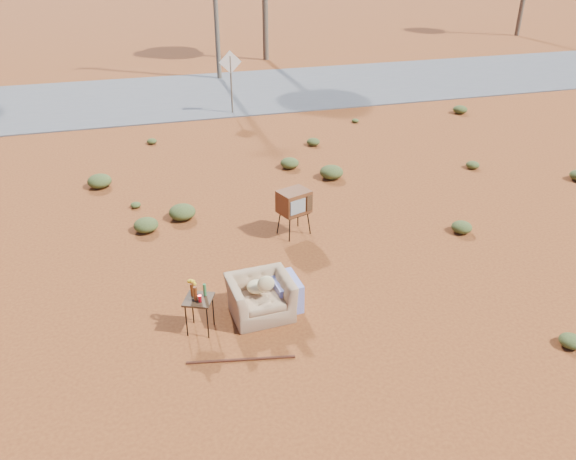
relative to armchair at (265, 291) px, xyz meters
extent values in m
plane|color=brown|center=(0.26, -0.18, -0.42)|extent=(140.00, 140.00, 0.00)
cube|color=#565659|center=(0.26, 14.82, -0.40)|extent=(140.00, 7.00, 0.04)
imported|color=#997553|center=(-0.09, -0.02, 0.03)|extent=(1.07, 0.73, 0.91)
ellipsoid|color=tan|center=(-0.14, 0.02, 0.10)|extent=(0.33, 0.33, 0.19)
ellipsoid|color=tan|center=(-0.03, -0.19, 0.28)|extent=(0.29, 0.14, 0.29)
cube|color=#202395|center=(0.39, 0.10, -0.16)|extent=(0.47, 0.70, 0.53)
cube|color=black|center=(1.27, 2.56, 0.08)|extent=(0.66, 0.58, 0.03)
cylinder|color=black|center=(1.09, 2.29, -0.17)|extent=(0.03, 0.03, 0.50)
cylinder|color=black|center=(1.57, 2.46, -0.17)|extent=(0.03, 0.03, 0.50)
cylinder|color=black|center=(0.96, 2.66, -0.17)|extent=(0.03, 0.03, 0.50)
cylinder|color=black|center=(1.44, 2.83, -0.17)|extent=(0.03, 0.03, 0.50)
cube|color=brown|center=(1.27, 2.56, 0.34)|extent=(0.75, 0.67, 0.48)
cube|color=gray|center=(1.27, 2.29, 0.34)|extent=(0.36, 0.15, 0.30)
cube|color=#472D19|center=(1.56, 2.39, 0.34)|extent=(0.14, 0.07, 0.34)
cube|color=#392414|center=(-1.13, -0.19, 0.18)|extent=(0.57, 0.57, 0.03)
cylinder|color=black|center=(-1.36, -0.28, -0.12)|extent=(0.02, 0.02, 0.60)
cylinder|color=black|center=(-1.04, -0.42, -0.12)|extent=(0.02, 0.02, 0.60)
cylinder|color=black|center=(-1.22, 0.04, -0.12)|extent=(0.02, 0.02, 0.60)
cylinder|color=black|center=(-0.90, -0.10, -0.12)|extent=(0.02, 0.02, 0.60)
cylinder|color=#51230D|center=(-1.21, -0.11, 0.31)|extent=(0.06, 0.06, 0.22)
cylinder|color=#51230D|center=(-1.17, -0.25, 0.32)|extent=(0.06, 0.06, 0.24)
cylinder|color=#2A6332|center=(-1.01, -0.15, 0.30)|extent=(0.05, 0.05, 0.21)
cylinder|color=red|center=(-1.12, -0.29, 0.25)|extent=(0.06, 0.06, 0.11)
cylinder|color=silver|center=(-1.19, -0.02, 0.26)|extent=(0.07, 0.07, 0.12)
ellipsoid|color=yellow|center=(-1.19, -0.02, 0.41)|extent=(0.14, 0.14, 0.10)
cylinder|color=#532416|center=(-0.66, -1.10, -0.40)|extent=(1.62, 0.36, 0.04)
cylinder|color=brown|center=(1.76, 11.82, 0.58)|extent=(0.06, 0.06, 2.00)
cube|color=silver|center=(1.76, 11.82, 1.38)|extent=(0.78, 0.04, 0.78)
ellipsoid|color=#475625|center=(4.76, 1.62, -0.30)|extent=(0.44, 0.44, 0.24)
ellipsoid|color=#475625|center=(-2.74, 6.32, -0.26)|extent=(0.60, 0.60, 0.33)
ellipsoid|color=#475625|center=(7.06, 4.82, -0.32)|extent=(0.36, 0.36, 0.20)
ellipsoid|color=#475625|center=(3.46, 7.82, -0.31)|extent=(0.40, 0.40, 0.22)
ellipsoid|color=#475625|center=(-1.24, 9.32, -0.34)|extent=(0.30, 0.30, 0.17)
camera|label=1|loc=(-1.80, -7.59, 5.30)|focal=35.00mm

